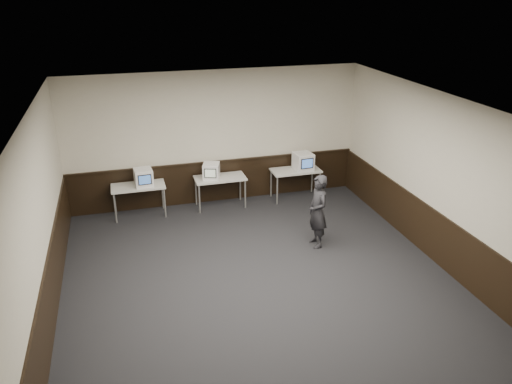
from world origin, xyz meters
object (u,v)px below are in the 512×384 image
(emac_center, at_px, (211,171))
(emac_right, at_px, (303,161))
(emac_left, at_px, (144,177))
(desk_center, at_px, (220,180))
(person, at_px, (318,211))
(desk_right, at_px, (296,172))
(desk_left, at_px, (138,188))

(emac_center, bearing_deg, emac_right, 17.25)
(emac_right, bearing_deg, emac_left, 175.53)
(desk_center, distance_m, emac_center, 0.33)
(emac_left, xyz_separation_m, person, (3.26, -2.38, -0.19))
(desk_center, bearing_deg, emac_left, -178.60)
(desk_right, relative_size, emac_center, 2.46)
(desk_right, xyz_separation_m, emac_center, (-2.11, -0.03, 0.26))
(desk_center, relative_size, emac_right, 2.44)
(emac_left, bearing_deg, emac_center, -3.81)
(desk_center, xyz_separation_m, person, (1.50, -2.42, 0.08))
(desk_left, xyz_separation_m, emac_left, (0.14, -0.04, 0.27))
(desk_left, height_order, emac_left, emac_left)
(desk_right, xyz_separation_m, emac_right, (0.17, -0.05, 0.29))
(desk_left, height_order, person, person)
(desk_left, height_order, emac_center, emac_center)
(desk_left, distance_m, desk_right, 3.80)
(desk_center, xyz_separation_m, emac_right, (2.07, -0.05, 0.29))
(desk_center, distance_m, desk_right, 1.90)
(desk_right, xyz_separation_m, emac_left, (-3.66, -0.04, 0.27))
(desk_right, bearing_deg, emac_right, -15.16)
(emac_center, xyz_separation_m, person, (1.70, -2.39, -0.17))
(emac_right, distance_m, person, 2.45)
(emac_center, distance_m, person, 2.94)
(emac_center, height_order, person, person)
(desk_right, distance_m, emac_center, 2.12)
(desk_right, distance_m, emac_left, 3.67)
(desk_right, bearing_deg, emac_left, -179.32)
(desk_left, distance_m, emac_left, 0.31)
(emac_left, bearing_deg, emac_right, -4.40)
(desk_center, distance_m, person, 2.85)
(emac_center, bearing_deg, desk_left, -163.27)
(desk_center, xyz_separation_m, desk_right, (1.90, 0.00, 0.00))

